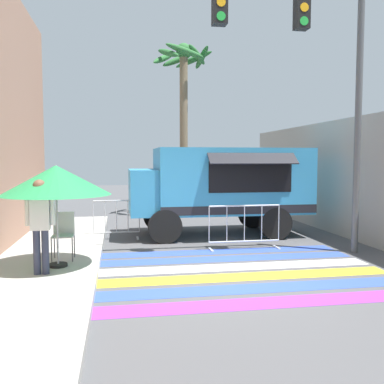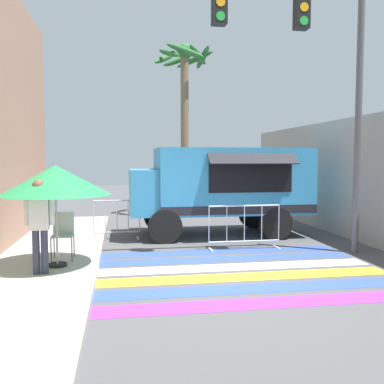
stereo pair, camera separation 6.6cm
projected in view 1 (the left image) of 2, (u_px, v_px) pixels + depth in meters
The scene contains 11 objects.
ground_plane at pixel (230, 275), 8.44m from camera, with size 60.00×60.00×0.00m, color #4C4C4F.
concrete_wall_right at pixel (355, 179), 12.01m from camera, with size 0.20×16.00×3.46m.
crosswalk_painted at pixel (227, 272), 8.63m from camera, with size 6.40×4.36×0.01m.
food_truck at pixel (217, 183), 12.82m from camera, with size 5.25×2.79×2.60m.
traffic_signal_pole at pixel (305, 52), 9.88m from camera, with size 4.47×0.29×6.61m.
patio_umbrella at pixel (56, 180), 8.31m from camera, with size 2.12×2.12×2.00m.
folding_chair at pixel (63, 231), 9.06m from camera, with size 0.44×0.44×0.99m.
vendor_person at pixel (40, 220), 7.81m from camera, with size 0.53×0.23×1.75m.
barricade_front at pixel (244, 227), 10.81m from camera, with size 1.85×0.44×1.13m.
barricade_side at pixel (117, 221), 12.13m from camera, with size 1.31×0.44×1.13m.
palm_tree at pixel (183, 91), 17.02m from camera, with size 2.61×2.34×6.84m.
Camera 1 is at (-2.15, -8.04, 2.28)m, focal length 40.00 mm.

